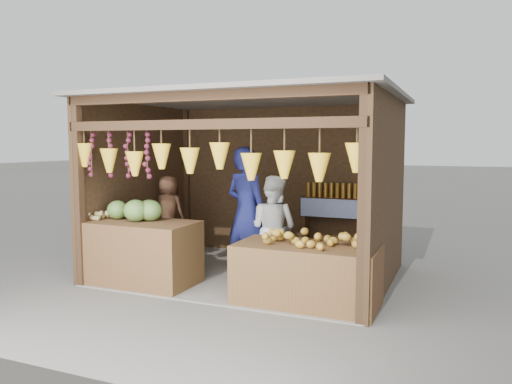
# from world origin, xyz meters

# --- Properties ---
(ground) EXTENTS (80.00, 80.00, 0.00)m
(ground) POSITION_xyz_m (0.00, 0.00, 0.00)
(ground) COLOR #514F49
(ground) RESTS_ON ground
(stall_structure) EXTENTS (4.30, 3.30, 2.66)m
(stall_structure) POSITION_xyz_m (-0.03, -0.04, 1.67)
(stall_structure) COLOR slate
(stall_structure) RESTS_ON ground
(back_shelf) EXTENTS (1.25, 0.32, 1.32)m
(back_shelf) POSITION_xyz_m (1.05, 1.28, 0.87)
(back_shelf) COLOR #382314
(back_shelf) RESTS_ON ground
(counter_left) EXTENTS (1.57, 0.85, 0.89)m
(counter_left) POSITION_xyz_m (-1.23, -1.04, 0.44)
(counter_left) COLOR #50371A
(counter_left) RESTS_ON ground
(counter_right) EXTENTS (1.73, 0.85, 0.74)m
(counter_right) POSITION_xyz_m (1.19, -1.02, 0.37)
(counter_right) COLOR #50301A
(counter_right) RESTS_ON ground
(stool) EXTENTS (0.28, 0.28, 0.27)m
(stool) POSITION_xyz_m (-1.56, 0.20, 0.13)
(stool) COLOR black
(stool) RESTS_ON ground
(man_standing) EXTENTS (0.81, 0.65, 1.93)m
(man_standing) POSITION_xyz_m (0.00, -0.15, 0.96)
(man_standing) COLOR #14184E
(man_standing) RESTS_ON ground
(woman_standing) EXTENTS (0.84, 0.71, 1.52)m
(woman_standing) POSITION_xyz_m (0.42, -0.15, 0.76)
(woman_standing) COLOR silver
(woman_standing) RESTS_ON ground
(vendor_seated) EXTENTS (0.61, 0.43, 1.19)m
(vendor_seated) POSITION_xyz_m (-1.56, 0.20, 0.86)
(vendor_seated) COLOR #513320
(vendor_seated) RESTS_ON stool
(melon_pile) EXTENTS (1.00, 0.50, 0.32)m
(melon_pile) POSITION_xyz_m (-1.32, -0.94, 1.05)
(melon_pile) COLOR #1D4C14
(melon_pile) RESTS_ON counter_left
(tanfruit_pile) EXTENTS (0.34, 0.40, 0.13)m
(tanfruit_pile) POSITION_xyz_m (-1.89, -1.09, 0.95)
(tanfruit_pile) COLOR olive
(tanfruit_pile) RESTS_ON counter_left
(mango_pile) EXTENTS (1.40, 0.64, 0.22)m
(mango_pile) POSITION_xyz_m (1.30, -1.01, 0.85)
(mango_pile) COLOR orange
(mango_pile) RESTS_ON counter_right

